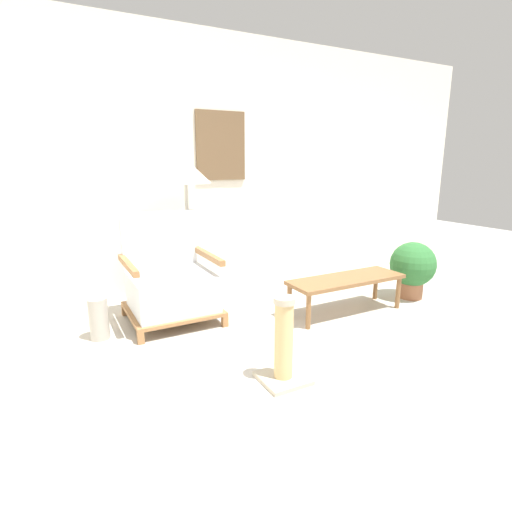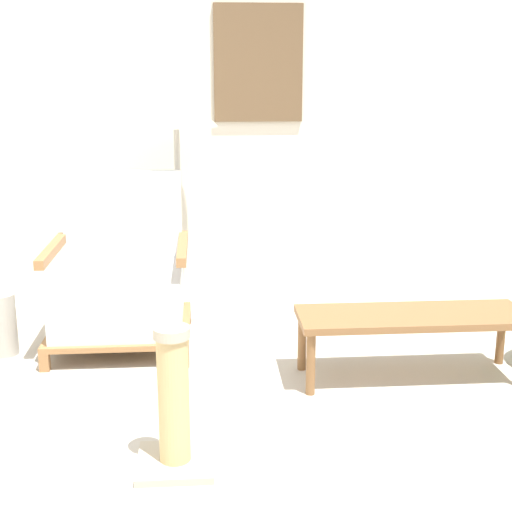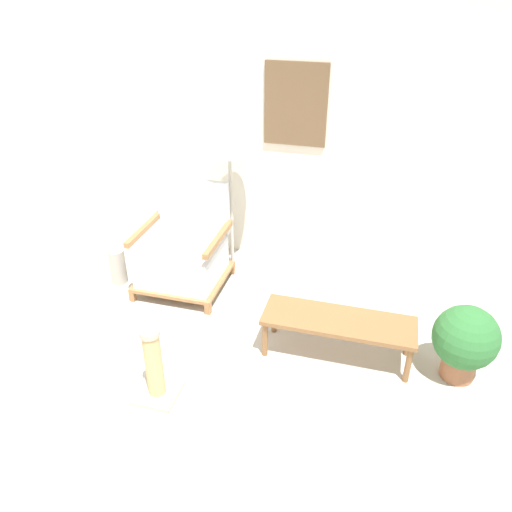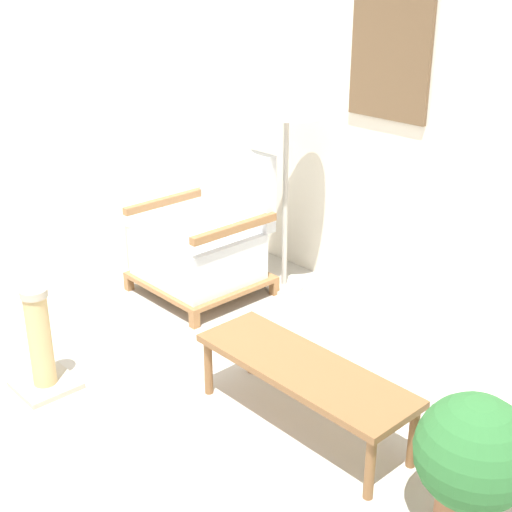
# 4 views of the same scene
# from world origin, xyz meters

# --- Properties ---
(ground_plane) EXTENTS (14.00, 14.00, 0.00)m
(ground_plane) POSITION_xyz_m (0.00, 0.00, 0.00)
(ground_plane) COLOR #B7B2A8
(wall_back) EXTENTS (8.00, 0.09, 2.70)m
(wall_back) POSITION_xyz_m (0.00, 2.51, 1.35)
(wall_back) COLOR silver
(wall_back) RESTS_ON ground_plane
(armchair) EXTENTS (0.77, 0.72, 0.94)m
(armchair) POSITION_xyz_m (-0.44, 1.72, 0.33)
(armchair) COLOR olive
(armchair) RESTS_ON ground_plane
(floor_lamp) EXTENTS (0.49, 0.49, 1.42)m
(floor_lamp) POSITION_xyz_m (-0.12, 2.15, 1.25)
(floor_lamp) COLOR #B7B2A8
(floor_lamp) RESTS_ON ground_plane
(coffee_table) EXTENTS (1.13, 0.38, 0.34)m
(coffee_table) POSITION_xyz_m (1.04, 1.11, 0.30)
(coffee_table) COLOR brown
(coffee_table) RESTS_ON ground_plane
(vase) EXTENTS (0.15, 0.15, 0.34)m
(vase) POSITION_xyz_m (-1.07, 1.59, 0.17)
(vase) COLOR #9E998E
(vase) RESTS_ON ground_plane
(potted_plant) EXTENTS (0.46, 0.46, 0.59)m
(potted_plant) POSITION_xyz_m (1.93, 1.12, 0.33)
(potted_plant) COLOR #935B3D
(potted_plant) RESTS_ON ground_plane
(scratching_post) EXTENTS (0.30, 0.30, 0.57)m
(scratching_post) POSITION_xyz_m (-0.10, 0.36, 0.23)
(scratching_post) COLOR #B2A893
(scratching_post) RESTS_ON ground_plane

